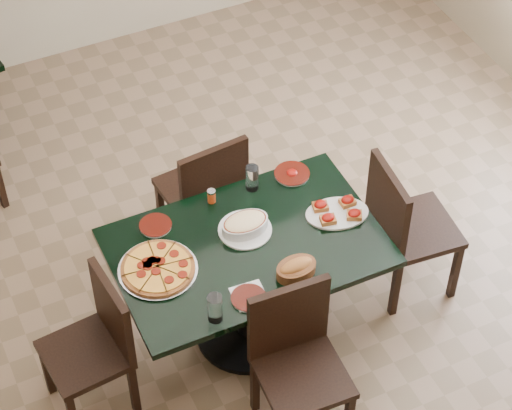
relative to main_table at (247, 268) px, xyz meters
name	(u,v)px	position (x,y,z in m)	size (l,w,h in m)	color
floor	(267,291)	(0.23, 0.22, -0.57)	(5.50, 5.50, 0.00)	brown
main_table	(247,268)	(0.00, 0.00, 0.00)	(1.40, 0.90, 0.75)	black
chair_far	(206,189)	(0.06, 0.69, -0.06)	(0.46, 0.46, 0.91)	black
chair_near	(296,355)	(0.00, -0.58, -0.06)	(0.45, 0.45, 0.91)	black
chair_right	(403,223)	(0.94, -0.05, -0.04)	(0.48, 0.48, 0.95)	black
chair_left	(98,340)	(-0.87, -0.05, -0.09)	(0.44, 0.44, 0.86)	black
pepperoni_pizza	(158,268)	(-0.48, 0.03, 0.20)	(0.41, 0.41, 0.04)	#AAABB1
lasagna_casserole	(245,225)	(0.03, 0.10, 0.23)	(0.28, 0.28, 0.09)	silver
bread_basket	(296,268)	(0.14, -0.28, 0.22)	(0.23, 0.16, 0.09)	brown
bruschetta_platter	(337,211)	(0.53, -0.01, 0.21)	(0.39, 0.31, 0.05)	silver
side_plate_near	(249,298)	(-0.14, -0.33, 0.19)	(0.18, 0.18, 0.02)	silver
side_plate_far_r	(292,174)	(0.45, 0.37, 0.19)	(0.20, 0.20, 0.03)	silver
side_plate_far_l	(156,225)	(-0.38, 0.33, 0.19)	(0.17, 0.17, 0.02)	silver
napkin_setting	(250,295)	(-0.13, -0.31, 0.18)	(0.17, 0.17, 0.01)	silver
water_glass_a	(252,178)	(0.20, 0.37, 0.26)	(0.07, 0.07, 0.15)	white
water_glass_b	(215,308)	(-0.34, -0.37, 0.26)	(0.07, 0.07, 0.16)	white
pepper_shaker	(211,196)	(-0.04, 0.37, 0.22)	(0.05, 0.05, 0.08)	red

